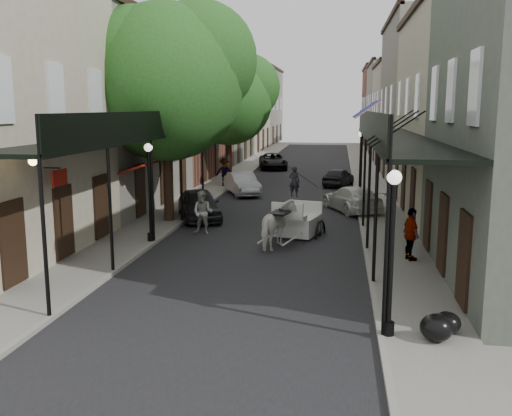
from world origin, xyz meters
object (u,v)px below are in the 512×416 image
(carriage, at_px, (302,207))
(car_right_near, at_px, (352,199))
(lamppost_left, at_px, (150,191))
(car_left_far, at_px, (273,161))
(pedestrian_walking, at_px, (203,213))
(lamppost_right_far, at_px, (360,163))
(lamppost_right_near, at_px, (391,251))
(pedestrian_sidewalk_left, at_px, (225,172))
(tree_far, at_px, (234,97))
(horse, at_px, (279,225))
(car_left_mid, at_px, (243,184))
(pedestrian_sidewalk_right, at_px, (411,234))
(car_right_far, at_px, (338,177))
(tree_near, at_px, (176,76))
(car_left_near, at_px, (199,204))

(carriage, height_order, car_right_near, carriage)
(lamppost_left, distance_m, car_right_near, 11.19)
(car_left_far, bearing_deg, pedestrian_walking, -99.97)
(lamppost_right_far, distance_m, pedestrian_walking, 12.08)
(lamppost_right_near, distance_m, pedestrian_sidewalk_left, 24.99)
(car_left_far, bearing_deg, car_right_near, -82.16)
(lamppost_right_far, relative_size, car_right_near, 0.84)
(carriage, xyz_separation_m, car_right_near, (2.15, 5.38, -0.49))
(carriage, bearing_deg, pedestrian_sidewalk_left, 128.62)
(tree_far, height_order, horse, tree_far)
(lamppost_right_near, height_order, car_left_mid, lamppost_right_near)
(pedestrian_sidewalk_right, bearing_deg, lamppost_right_far, -12.12)
(pedestrian_sidewalk_left, bearing_deg, car_right_far, -167.76)
(car_left_mid, bearing_deg, pedestrian_walking, -112.75)
(car_right_near, bearing_deg, tree_far, -75.69)
(lamppost_right_far, xyz_separation_m, car_right_far, (-1.20, 5.29, -1.44))
(lamppost_right_far, relative_size, pedestrian_sidewalk_left, 2.04)
(car_right_near, bearing_deg, pedestrian_walking, 21.11)
(lamppost_right_far, bearing_deg, car_right_far, 102.78)
(tree_near, relative_size, carriage, 3.32)
(pedestrian_sidewalk_right, relative_size, car_left_far, 0.37)
(pedestrian_sidewalk_right, distance_m, car_left_near, 10.87)
(lamppost_right_near, relative_size, car_left_near, 0.89)
(car_left_mid, xyz_separation_m, car_left_far, (0.13, 14.48, 0.01))
(pedestrian_sidewalk_left, xyz_separation_m, car_right_far, (7.28, 1.80, -0.41))
(tree_far, distance_m, car_left_mid, 7.71)
(lamppost_right_near, bearing_deg, pedestrian_walking, 123.68)
(carriage, height_order, car_left_mid, carriage)
(lamppost_right_far, xyz_separation_m, pedestrian_sidewalk_right, (1.24, -13.44, -1.05))
(lamppost_right_near, bearing_deg, horse, 112.54)
(lamppost_right_near, distance_m, car_left_mid, 21.82)
(lamppost_right_far, distance_m, carriage, 9.79)
(pedestrian_sidewalk_right, bearing_deg, pedestrian_sidewalk_left, 12.48)
(horse, bearing_deg, tree_far, -60.29)
(pedestrian_sidewalk_right, distance_m, car_left_far, 29.68)
(lamppost_left, relative_size, car_left_far, 0.78)
(tree_far, xyz_separation_m, lamppost_left, (0.15, -18.18, -3.79))
(lamppost_right_far, bearing_deg, tree_near, -136.69)
(lamppost_right_far, bearing_deg, car_right_near, -97.13)
(horse, distance_m, pedestrian_sidewalk_right, 4.78)
(tree_near, bearing_deg, lamppost_right_far, 43.31)
(tree_far, distance_m, horse, 19.50)
(car_left_far, bearing_deg, car_left_mid, -100.59)
(pedestrian_walking, xyz_separation_m, car_right_far, (5.45, 15.31, -0.28))
(tree_far, xyz_separation_m, pedestrian_sidewalk_right, (9.58, -19.61, -4.84))
(car_left_far, bearing_deg, pedestrian_sidewalk_left, -108.76)
(car_right_near, bearing_deg, pedestrian_sidewalk_left, -66.48)
(tree_near, relative_size, car_right_near, 2.19)
(car_left_far, bearing_deg, lamppost_right_far, -76.24)
(car_left_mid, bearing_deg, car_right_far, 15.60)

